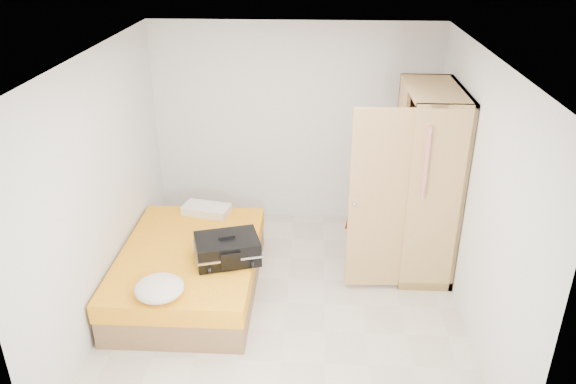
# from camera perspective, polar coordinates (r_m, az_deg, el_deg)

# --- Properties ---
(room) EXTENTS (4.00, 4.02, 2.60)m
(room) POSITION_cam_1_polar(r_m,az_deg,el_deg) (5.37, -0.18, -0.02)
(room) COLOR beige
(room) RESTS_ON ground
(bed) EXTENTS (1.42, 2.02, 0.50)m
(bed) POSITION_cam_1_polar(r_m,az_deg,el_deg) (6.19, -9.91, -7.82)
(bed) COLOR olive
(bed) RESTS_ON ground
(wardrobe) EXTENTS (1.17, 1.21, 2.10)m
(wardrobe) POSITION_cam_1_polar(r_m,az_deg,el_deg) (6.37, 13.40, 0.55)
(wardrobe) COLOR tan
(wardrobe) RESTS_ON ground
(person) EXTENTS (0.55, 0.76, 1.91)m
(person) POSITION_cam_1_polar(r_m,az_deg,el_deg) (6.14, 8.22, -0.39)
(person) COLOR red
(person) RESTS_ON ground
(suitcase) EXTENTS (0.76, 0.64, 0.28)m
(suitcase) POSITION_cam_1_polar(r_m,az_deg,el_deg) (5.78, -6.19, -5.79)
(suitcase) COLOR black
(suitcase) RESTS_ON bed
(round_cushion) EXTENTS (0.46, 0.46, 0.17)m
(round_cushion) POSITION_cam_1_polar(r_m,az_deg,el_deg) (5.38, -12.94, -9.51)
(round_cushion) COLOR silver
(round_cushion) RESTS_ON bed
(pillow) EXTENTS (0.59, 0.39, 0.10)m
(pillow) POSITION_cam_1_polar(r_m,az_deg,el_deg) (6.75, -8.28, -1.77)
(pillow) COLOR silver
(pillow) RESTS_ON bed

